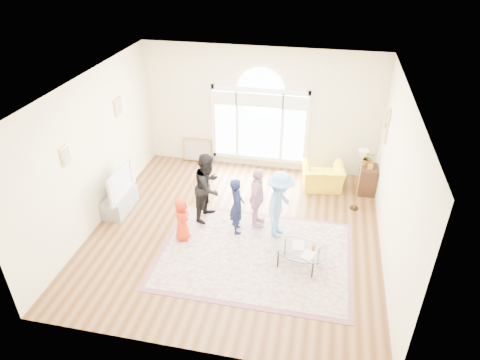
% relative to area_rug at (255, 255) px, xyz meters
% --- Properties ---
extents(ground, '(6.00, 6.00, 0.00)m').
position_rel_area_rug_xyz_m(ground, '(-0.54, 0.63, -0.01)').
color(ground, '#522F14').
rests_on(ground, ground).
extents(room_shell, '(6.00, 6.00, 6.00)m').
position_rel_area_rug_xyz_m(room_shell, '(-0.53, 3.46, 1.56)').
color(room_shell, beige).
rests_on(room_shell, ground).
extents(area_rug, '(3.60, 2.60, 0.02)m').
position_rel_area_rug_xyz_m(area_rug, '(0.00, 0.00, 0.00)').
color(area_rug, '#C1B798').
rests_on(area_rug, ground).
extents(rug_border, '(3.80, 2.80, 0.01)m').
position_rel_area_rug_xyz_m(rug_border, '(-0.00, -0.00, -0.00)').
color(rug_border, '#7C4C54').
rests_on(rug_border, ground).
extents(tv_console, '(0.45, 1.00, 0.42)m').
position_rel_area_rug_xyz_m(tv_console, '(-3.29, 0.93, 0.20)').
color(tv_console, '#92949A').
rests_on(tv_console, ground).
extents(television, '(0.18, 1.18, 0.68)m').
position_rel_area_rug_xyz_m(television, '(-3.28, 0.93, 0.75)').
color(television, black).
rests_on(television, tv_console).
extents(coffee_table, '(1.19, 0.91, 0.54)m').
position_rel_area_rug_xyz_m(coffee_table, '(0.86, -0.16, 0.39)').
color(coffee_table, silver).
rests_on(coffee_table, ground).
extents(armchair, '(1.08, 0.98, 0.63)m').
position_rel_area_rug_xyz_m(armchair, '(1.18, 2.81, 0.30)').
color(armchair, yellow).
rests_on(armchair, ground).
extents(side_cabinet, '(0.40, 0.50, 0.70)m').
position_rel_area_rug_xyz_m(side_cabinet, '(2.24, 2.84, 0.34)').
color(side_cabinet, black).
rests_on(side_cabinet, ground).
extents(floor_lamp, '(0.25, 0.25, 1.51)m').
position_rel_area_rug_xyz_m(floor_lamp, '(1.96, 2.06, 1.27)').
color(floor_lamp, black).
rests_on(floor_lamp, ground).
extents(plant_pedestal, '(0.20, 0.20, 0.70)m').
position_rel_area_rug_xyz_m(plant_pedestal, '(2.16, 2.93, 0.34)').
color(plant_pedestal, white).
rests_on(plant_pedestal, ground).
extents(potted_plant, '(0.38, 0.33, 0.40)m').
position_rel_area_rug_xyz_m(potted_plant, '(2.16, 2.93, 0.89)').
color(potted_plant, '#33722D').
rests_on(potted_plant, plant_pedestal).
extents(leaning_picture, '(0.80, 0.14, 0.62)m').
position_rel_area_rug_xyz_m(leaning_picture, '(-2.23, 3.53, -0.01)').
color(leaning_picture, tan).
rests_on(leaning_picture, ground).
extents(child_red, '(0.34, 0.49, 0.96)m').
position_rel_area_rug_xyz_m(child_red, '(-1.55, 0.19, 0.49)').
color(child_red, red).
rests_on(child_red, area_rug).
extents(child_navy, '(0.43, 0.53, 1.27)m').
position_rel_area_rug_xyz_m(child_navy, '(-0.51, 0.68, 0.65)').
color(child_navy, '#101837').
rests_on(child_navy, area_rug).
extents(child_black, '(0.72, 0.86, 1.56)m').
position_rel_area_rug_xyz_m(child_black, '(-1.22, 1.05, 0.79)').
color(child_black, black).
rests_on(child_black, area_rug).
extents(child_pink, '(0.37, 0.82, 1.37)m').
position_rel_area_rug_xyz_m(child_pink, '(-0.14, 0.98, 0.70)').
color(child_pink, '#D69AA7').
rests_on(child_pink, area_rug).
extents(child_blue, '(0.74, 1.06, 1.49)m').
position_rel_area_rug_xyz_m(child_blue, '(0.37, 0.73, 0.75)').
color(child_blue, '#619DDE').
rests_on(child_blue, area_rug).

